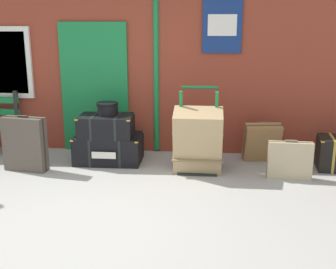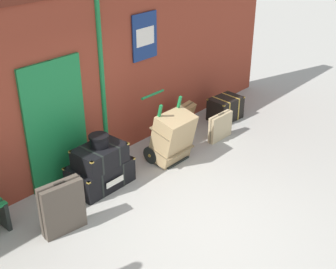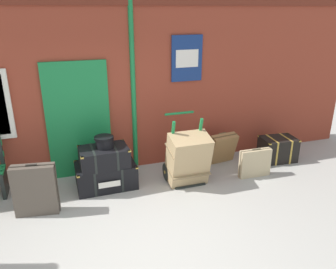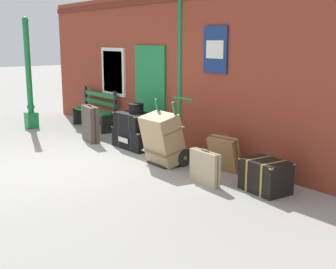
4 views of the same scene
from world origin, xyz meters
The scene contains 11 objects.
ground_plane centered at (0.00, 0.00, 0.00)m, with size 60.00×60.00×0.00m, color #A3A099.
brick_facade centered at (-0.02, 2.60, 1.60)m, with size 10.40×0.35×3.20m.
steamer_trunk_base centered at (-0.20, 1.84, 0.21)m, with size 1.02×0.69×0.43m.
steamer_trunk_middle centered at (-0.22, 1.80, 0.58)m, with size 0.83×0.58×0.33m.
round_hatbox centered at (-0.19, 1.82, 0.85)m, with size 0.32×0.32×0.19m.
porters_trolley centered at (1.18, 1.66, 0.27)m, with size 0.71×0.65×1.19m.
large_brown_trunk centered at (1.18, 1.48, 0.48)m, with size 0.70×0.62×0.96m.
suitcase_tan centered at (-1.31, 1.34, 0.39)m, with size 0.65×0.29×0.83m.
suitcase_caramel centered at (2.44, 1.35, 0.26)m, with size 0.61×0.14×0.56m.
suitcase_slate centered at (2.15, 2.07, 0.31)m, with size 0.58×0.41×0.63m.
corner_trunk centered at (3.27, 1.82, 0.24)m, with size 0.73×0.55×0.49m.
Camera 2 is at (-4.18, -3.22, 4.23)m, focal length 48.79 mm.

